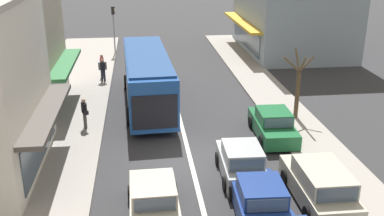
# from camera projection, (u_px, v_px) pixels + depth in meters

# --- Properties ---
(ground_plane) EXTENTS (140.00, 140.00, 0.00)m
(ground_plane) POSITION_uv_depth(u_px,v_px,m) (191.00, 162.00, 20.51)
(ground_plane) COLOR #2D2D30
(lane_centre_line) EXTENTS (0.20, 28.00, 0.01)m
(lane_centre_line) POSITION_uv_depth(u_px,v_px,m) (182.00, 128.00, 24.23)
(lane_centre_line) COLOR silver
(lane_centre_line) RESTS_ON ground
(sidewalk_left) EXTENTS (5.20, 44.00, 0.14)m
(sidewalk_left) POSITION_uv_depth(u_px,v_px,m) (59.00, 118.00, 25.31)
(sidewalk_left) COLOR gray
(sidewalk_left) RESTS_ON ground
(kerb_right) EXTENTS (2.80, 44.00, 0.12)m
(kerb_right) POSITION_uv_depth(u_px,v_px,m) (282.00, 109.00, 26.76)
(kerb_right) COLOR gray
(kerb_right) RESTS_ON ground
(city_bus) EXTENTS (3.06, 10.95, 3.23)m
(city_bus) POSITION_uv_depth(u_px,v_px,m) (147.00, 75.00, 26.96)
(city_bus) COLOR #1E4C99
(city_bus) RESTS_ON ground
(sedan_adjacent_lane_lead) EXTENTS (2.05, 4.28, 1.47)m
(sedan_adjacent_lane_lead) POSITION_uv_depth(u_px,v_px,m) (260.00, 202.00, 16.12)
(sedan_adjacent_lane_lead) COLOR navy
(sedan_adjacent_lane_lead) RESTS_ON ground
(sedan_adjacent_lane_trail) EXTENTS (1.94, 4.22, 1.47)m
(sedan_adjacent_lane_trail) POSITION_uv_depth(u_px,v_px,m) (154.00, 202.00, 16.15)
(sedan_adjacent_lane_trail) COLOR #B7B29E
(sedan_adjacent_lane_trail) RESTS_ON ground
(hatchback_behind_bus_mid) EXTENTS (1.93, 3.76, 1.54)m
(hatchback_behind_bus_mid) POSITION_uv_depth(u_px,v_px,m) (241.00, 163.00, 18.90)
(hatchback_behind_bus_mid) COLOR #9EA3A8
(hatchback_behind_bus_mid) RESTS_ON ground
(parked_wagon_kerb_front) EXTENTS (1.98, 4.52, 1.58)m
(parked_wagon_kerb_front) POSITION_uv_depth(u_px,v_px,m) (320.00, 185.00, 17.10)
(parked_wagon_kerb_front) COLOR #B7B29E
(parked_wagon_kerb_front) RESTS_ON ground
(parked_sedan_kerb_second) EXTENTS (2.01, 4.26, 1.47)m
(parked_sedan_kerb_second) POSITION_uv_depth(u_px,v_px,m) (273.00, 125.00, 22.89)
(parked_sedan_kerb_second) COLOR #1E6638
(parked_sedan_kerb_second) RESTS_ON ground
(traffic_light_downstreet) EXTENTS (0.33, 0.24, 4.20)m
(traffic_light_downstreet) POSITION_uv_depth(u_px,v_px,m) (113.00, 22.00, 38.79)
(traffic_light_downstreet) COLOR gray
(traffic_light_downstreet) RESTS_ON ground
(street_tree_right) EXTENTS (1.71, 1.74, 3.90)m
(street_tree_right) POSITION_uv_depth(u_px,v_px,m) (298.00, 88.00, 24.78)
(street_tree_right) COLOR brown
(street_tree_right) RESTS_ON ground
(pedestrian_with_handbag_near) EXTENTS (0.25, 0.65, 1.63)m
(pedestrian_with_handbag_near) POSITION_uv_depth(u_px,v_px,m) (102.00, 64.00, 32.58)
(pedestrian_with_handbag_near) COLOR #333338
(pedestrian_with_handbag_near) RESTS_ON sidewalk_left
(pedestrian_browsing_midblock) EXTENTS (0.57, 0.26, 1.63)m
(pedestrian_browsing_midblock) POSITION_uv_depth(u_px,v_px,m) (103.00, 69.00, 31.36)
(pedestrian_browsing_midblock) COLOR #232838
(pedestrian_browsing_midblock) RESTS_ON sidewalk_left
(pedestrian_far_walker) EXTENTS (0.42, 0.64, 1.63)m
(pedestrian_far_walker) POSITION_uv_depth(u_px,v_px,m) (84.00, 111.00, 23.57)
(pedestrian_far_walker) COLOR #4C4742
(pedestrian_far_walker) RESTS_ON sidewalk_left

